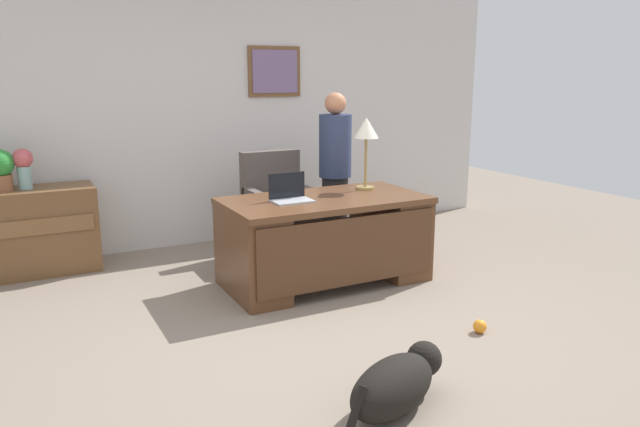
{
  "coord_description": "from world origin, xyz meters",
  "views": [
    {
      "loc": [
        -1.9,
        -3.52,
        1.76
      ],
      "look_at": [
        0.1,
        0.3,
        0.75
      ],
      "focal_mm": 33.76,
      "sensor_mm": 36.0,
      "label": 1
    }
  ],
  "objects_px": {
    "potted_plant": "(0,168)",
    "credenza": "(11,234)",
    "person_standing": "(335,171)",
    "laptop": "(290,194)",
    "armchair": "(278,209)",
    "desk": "(326,237)",
    "dog_lying": "(397,383)",
    "desk_lamp": "(366,133)",
    "dog_toy_ball": "(480,326)",
    "vase_with_flowers": "(23,165)"
  },
  "relations": [
    {
      "from": "potted_plant",
      "to": "credenza",
      "type": "bearing_deg",
      "value": -2.8
    },
    {
      "from": "person_standing",
      "to": "laptop",
      "type": "height_order",
      "value": "person_standing"
    },
    {
      "from": "armchair",
      "to": "potted_plant",
      "type": "height_order",
      "value": "potted_plant"
    },
    {
      "from": "desk",
      "to": "dog_lying",
      "type": "xyz_separation_m",
      "value": [
        -0.62,
        -1.94,
        -0.25
      ]
    },
    {
      "from": "laptop",
      "to": "desk_lamp",
      "type": "relative_size",
      "value": 0.5
    },
    {
      "from": "person_standing",
      "to": "dog_lying",
      "type": "distance_m",
      "value": 3.07
    },
    {
      "from": "armchair",
      "to": "potted_plant",
      "type": "xyz_separation_m",
      "value": [
        -2.36,
        0.5,
        0.5
      ]
    },
    {
      "from": "dog_lying",
      "to": "potted_plant",
      "type": "relative_size",
      "value": 2.12
    },
    {
      "from": "desk_lamp",
      "to": "dog_toy_ball",
      "type": "distance_m",
      "value": 1.99
    },
    {
      "from": "armchair",
      "to": "desk_lamp",
      "type": "distance_m",
      "value": 1.21
    },
    {
      "from": "laptop",
      "to": "potted_plant",
      "type": "distance_m",
      "value": 2.51
    },
    {
      "from": "credenza",
      "to": "vase_with_flowers",
      "type": "bearing_deg",
      "value": 0.52
    },
    {
      "from": "desk",
      "to": "desk_lamp",
      "type": "distance_m",
      "value": 1.0
    },
    {
      "from": "dog_toy_ball",
      "to": "armchair",
      "type": "bearing_deg",
      "value": 101.73
    },
    {
      "from": "armchair",
      "to": "dog_toy_ball",
      "type": "relative_size",
      "value": 10.79
    },
    {
      "from": "credenza",
      "to": "dog_toy_ball",
      "type": "distance_m",
      "value": 4.02
    },
    {
      "from": "credenza",
      "to": "armchair",
      "type": "height_order",
      "value": "armchair"
    },
    {
      "from": "dog_lying",
      "to": "vase_with_flowers",
      "type": "bearing_deg",
      "value": 115.09
    },
    {
      "from": "armchair",
      "to": "person_standing",
      "type": "relative_size",
      "value": 0.64
    },
    {
      "from": "credenza",
      "to": "desk_lamp",
      "type": "height_order",
      "value": "desk_lamp"
    },
    {
      "from": "desk",
      "to": "credenza",
      "type": "xyz_separation_m",
      "value": [
        -2.36,
        1.44,
        -0.02
      ]
    },
    {
      "from": "desk",
      "to": "potted_plant",
      "type": "xyz_separation_m",
      "value": [
        -2.39,
        1.44,
        0.57
      ]
    },
    {
      "from": "desk",
      "to": "laptop",
      "type": "height_order",
      "value": "laptop"
    },
    {
      "from": "desk",
      "to": "vase_with_flowers",
      "type": "bearing_deg",
      "value": 146.78
    },
    {
      "from": "dog_lying",
      "to": "laptop",
      "type": "bearing_deg",
      "value": 81.28
    },
    {
      "from": "vase_with_flowers",
      "to": "dog_lying",
      "type": "bearing_deg",
      "value": -64.91
    },
    {
      "from": "desk",
      "to": "laptop",
      "type": "xyz_separation_m",
      "value": [
        -0.32,
        0.04,
        0.4
      ]
    },
    {
      "from": "desk_lamp",
      "to": "potted_plant",
      "type": "relative_size",
      "value": 1.77
    },
    {
      "from": "credenza",
      "to": "person_standing",
      "type": "height_order",
      "value": "person_standing"
    },
    {
      "from": "vase_with_flowers",
      "to": "dog_toy_ball",
      "type": "distance_m",
      "value": 4.01
    },
    {
      "from": "credenza",
      "to": "armchair",
      "type": "xyz_separation_m",
      "value": [
        2.33,
        -0.5,
        0.08
      ]
    },
    {
      "from": "potted_plant",
      "to": "vase_with_flowers",
      "type": "bearing_deg",
      "value": 0.0
    },
    {
      "from": "person_standing",
      "to": "potted_plant",
      "type": "height_order",
      "value": "person_standing"
    },
    {
      "from": "potted_plant",
      "to": "laptop",
      "type": "bearing_deg",
      "value": -34.12
    },
    {
      "from": "dog_lying",
      "to": "dog_toy_ball",
      "type": "height_order",
      "value": "dog_lying"
    },
    {
      "from": "vase_with_flowers",
      "to": "desk",
      "type": "bearing_deg",
      "value": -33.22
    },
    {
      "from": "desk",
      "to": "desk_lamp",
      "type": "bearing_deg",
      "value": 20.57
    },
    {
      "from": "armchair",
      "to": "desk_lamp",
      "type": "xyz_separation_m",
      "value": [
        0.53,
        -0.76,
        0.78
      ]
    },
    {
      "from": "dog_lying",
      "to": "dog_toy_ball",
      "type": "relative_size",
      "value": 8.11
    },
    {
      "from": "dog_lying",
      "to": "laptop",
      "type": "distance_m",
      "value": 2.11
    },
    {
      "from": "laptop",
      "to": "vase_with_flowers",
      "type": "distance_m",
      "value": 2.36
    },
    {
      "from": "desk_lamp",
      "to": "dog_toy_ball",
      "type": "relative_size",
      "value": 6.79
    },
    {
      "from": "desk",
      "to": "laptop",
      "type": "bearing_deg",
      "value": 172.75
    },
    {
      "from": "potted_plant",
      "to": "dog_lying",
      "type": "bearing_deg",
      "value": -62.44
    },
    {
      "from": "credenza",
      "to": "dog_toy_ball",
      "type": "xyz_separation_m",
      "value": [
        2.82,
        -2.85,
        -0.34
      ]
    },
    {
      "from": "desk",
      "to": "credenza",
      "type": "distance_m",
      "value": 2.77
    },
    {
      "from": "laptop",
      "to": "vase_with_flowers",
      "type": "bearing_deg",
      "value": 143.39
    },
    {
      "from": "dog_lying",
      "to": "dog_toy_ball",
      "type": "xyz_separation_m",
      "value": [
        1.08,
        0.54,
        -0.11
      ]
    },
    {
      "from": "desk",
      "to": "dog_lying",
      "type": "relative_size",
      "value": 2.21
    },
    {
      "from": "person_standing",
      "to": "potted_plant",
      "type": "relative_size",
      "value": 4.38
    }
  ]
}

